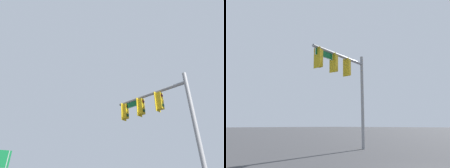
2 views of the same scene
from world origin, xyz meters
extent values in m
cylinder|color=gray|center=(-5.76, -8.06, 3.51)|extent=(0.23, 0.23, 7.02)
cylinder|color=gray|center=(-3.11, -7.87, 6.42)|extent=(5.30, 0.57, 0.20)
cube|color=gold|center=(-3.72, -7.92, 5.75)|extent=(0.07, 0.52, 1.30)
cube|color=#B79314|center=(-3.91, -7.93, 5.75)|extent=(0.38, 0.34, 1.10)
cylinder|color=#B79314|center=(-3.91, -7.93, 6.36)|extent=(0.04, 0.04, 0.12)
cylinder|color=#340503|center=(-4.11, -7.94, 6.08)|extent=(0.05, 0.22, 0.22)
cylinder|color=yellow|center=(-4.11, -7.94, 5.75)|extent=(0.05, 0.22, 0.22)
cylinder|color=black|center=(-4.11, -7.94, 5.42)|extent=(0.05, 0.22, 0.22)
cube|color=gold|center=(-2.26, -7.81, 5.75)|extent=(0.07, 0.52, 1.30)
cube|color=#B79314|center=(-2.45, -7.83, 5.75)|extent=(0.38, 0.34, 1.10)
cylinder|color=#B79314|center=(-2.45, -7.83, 6.36)|extent=(0.04, 0.04, 0.12)
cylinder|color=#340503|center=(-2.65, -7.84, 6.08)|extent=(0.05, 0.22, 0.22)
cylinder|color=yellow|center=(-2.65, -7.84, 5.75)|extent=(0.05, 0.22, 0.22)
cylinder|color=black|center=(-2.65, -7.84, 5.42)|extent=(0.05, 0.22, 0.22)
cube|color=gold|center=(-0.81, -7.71, 5.75)|extent=(0.07, 0.52, 1.30)
cube|color=#B79314|center=(-1.00, -7.72, 5.75)|extent=(0.38, 0.34, 1.10)
cylinder|color=#B79314|center=(-1.00, -7.72, 6.36)|extent=(0.04, 0.04, 0.12)
cylinder|color=#340503|center=(-1.20, -7.74, 6.08)|extent=(0.05, 0.22, 0.22)
cylinder|color=yellow|center=(-1.20, -7.74, 5.75)|extent=(0.05, 0.22, 0.22)
cylinder|color=black|center=(-1.20, -7.74, 5.42)|extent=(0.05, 0.22, 0.22)
cube|color=#0F602D|center=(-1.44, -7.75, 6.12)|extent=(1.54, 0.15, 0.39)
cube|color=white|center=(-1.44, -7.75, 6.12)|extent=(1.60, 0.14, 0.45)
camera|label=1|loc=(-9.86, 1.09, 1.64)|focal=28.00mm
camera|label=2|loc=(7.54, 1.87, 1.71)|focal=35.00mm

